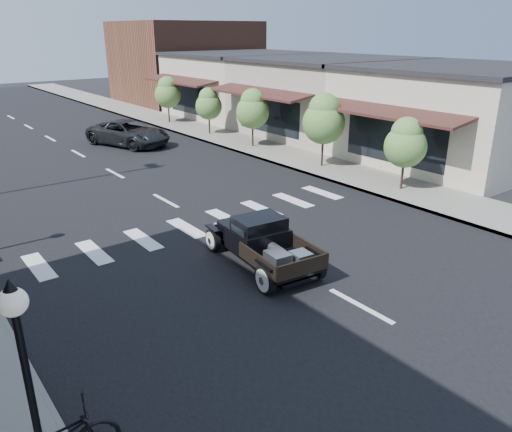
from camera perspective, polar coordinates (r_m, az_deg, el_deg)
ground at (r=14.43m, az=2.87°, el=-5.45°), size 120.00×120.00×0.00m
road at (r=26.98m, az=-18.27°, el=5.99°), size 14.00×80.00×0.02m
road_markings at (r=22.47m, az=-13.85°, el=3.61°), size 12.00×60.00×0.06m
sidewalk_right at (r=30.71m, az=-3.15°, el=8.79°), size 3.00×80.00×0.15m
storefront_near at (r=27.53m, az=22.10°, el=10.58°), size 10.00×9.00×4.50m
storefront_mid at (r=32.99m, az=8.42°, el=13.25°), size 10.00×9.00×4.50m
storefront_far at (r=39.75m, az=-1.16°, el=14.67°), size 10.00×9.00×4.50m
far_building_right at (r=48.29m, az=-8.05°, el=17.01°), size 11.00×10.00×7.00m
lamp_post_a at (r=7.38m, az=-24.26°, el=-18.57°), size 0.36×0.36×3.45m
small_tree_a at (r=21.14m, az=16.60°, el=6.71°), size 1.70×1.70×2.84m
small_tree_b at (r=24.03m, az=7.69°, el=9.56°), size 1.99×1.99×3.32m
small_tree_c at (r=28.15m, az=-0.39°, el=11.06°), size 1.83×1.83×3.06m
small_tree_d at (r=31.85m, az=-5.40°, el=11.79°), size 1.64×1.64×2.73m
small_tree_e at (r=36.38m, az=-10.01°, el=12.90°), size 1.82×1.82×3.03m
hotrod_pickup at (r=14.02m, az=0.75°, el=-2.99°), size 2.39×4.33×1.44m
second_car at (r=29.98m, az=-14.37°, el=9.14°), size 3.99×5.63×1.42m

